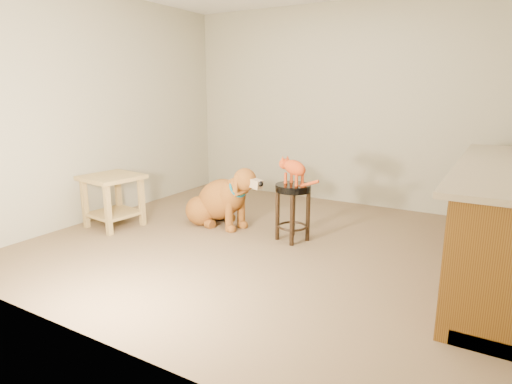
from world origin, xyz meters
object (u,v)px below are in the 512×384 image
Objects in this scene: padded_stool at (293,201)px; tabby_kitten at (293,168)px; golden_retriever at (220,201)px; wood_stool at (490,222)px; side_table at (113,193)px.

tabby_kitten is (-0.01, 0.01, 0.33)m from padded_stool.
tabby_kitten is (0.92, -0.04, 0.47)m from golden_retriever.
wood_stool reaches higher than side_table.
wood_stool is 1.84m from tabby_kitten.
padded_stool is at bearing -166.00° from wood_stool.
golden_retriever is at bearing 177.02° from padded_stool.
golden_retriever is (1.00, 0.65, -0.11)m from side_table.
wood_stool is at bearing 18.89° from golden_retriever.
golden_retriever reaches higher than wood_stool.
tabby_kitten is (1.92, 0.60, 0.36)m from side_table.
padded_stool is 2.02m from side_table.
side_table is at bearing -162.74° from padded_stool.
side_table is (-1.93, -0.60, -0.03)m from padded_stool.
golden_retriever is at bearing -161.12° from tabby_kitten.
side_table is at bearing -164.27° from wood_stool.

